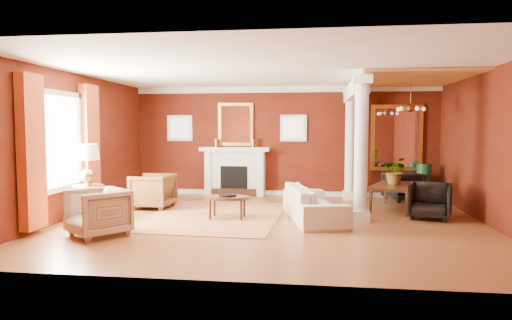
# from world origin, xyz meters

# --- Properties ---
(ground) EXTENTS (8.00, 8.00, 0.00)m
(ground) POSITION_xyz_m (0.00, 0.00, 0.00)
(ground) COLOR brown
(ground) RESTS_ON ground
(room_shell) EXTENTS (8.04, 7.04, 2.92)m
(room_shell) POSITION_xyz_m (0.00, 0.00, 2.02)
(room_shell) COLOR #52180B
(room_shell) RESTS_ON ground
(fireplace) EXTENTS (1.85, 0.42, 1.29)m
(fireplace) POSITION_xyz_m (-1.30, 3.32, 0.65)
(fireplace) COLOR white
(fireplace) RESTS_ON ground
(overmantel_mirror) EXTENTS (0.95, 0.07, 1.15)m
(overmantel_mirror) POSITION_xyz_m (-1.30, 3.45, 1.90)
(overmantel_mirror) COLOR gold
(overmantel_mirror) RESTS_ON fireplace
(flank_window_left) EXTENTS (0.70, 0.07, 0.70)m
(flank_window_left) POSITION_xyz_m (-2.85, 3.46, 1.80)
(flank_window_left) COLOR white
(flank_window_left) RESTS_ON room_shell
(flank_window_right) EXTENTS (0.70, 0.07, 0.70)m
(flank_window_right) POSITION_xyz_m (0.25, 3.46, 1.80)
(flank_window_right) COLOR white
(flank_window_right) RESTS_ON room_shell
(left_window) EXTENTS (0.21, 2.55, 2.60)m
(left_window) POSITION_xyz_m (-3.89, -0.60, 1.42)
(left_window) COLOR white
(left_window) RESTS_ON room_shell
(column_front) EXTENTS (0.36, 0.36, 2.80)m
(column_front) POSITION_xyz_m (1.70, 0.30, 1.43)
(column_front) COLOR white
(column_front) RESTS_ON ground
(column_back) EXTENTS (0.36, 0.36, 2.80)m
(column_back) POSITION_xyz_m (1.70, 3.00, 1.43)
(column_back) COLOR white
(column_back) RESTS_ON ground
(header_beam) EXTENTS (0.30, 3.20, 0.32)m
(header_beam) POSITION_xyz_m (1.70, 1.90, 2.62)
(header_beam) COLOR white
(header_beam) RESTS_ON column_front
(amber_ceiling) EXTENTS (2.30, 3.40, 0.04)m
(amber_ceiling) POSITION_xyz_m (2.85, 1.75, 2.87)
(amber_ceiling) COLOR gold
(amber_ceiling) RESTS_ON room_shell
(dining_mirror) EXTENTS (1.30, 0.07, 1.70)m
(dining_mirror) POSITION_xyz_m (2.90, 3.45, 1.55)
(dining_mirror) COLOR gold
(dining_mirror) RESTS_ON room_shell
(chandelier) EXTENTS (0.60, 0.62, 0.75)m
(chandelier) POSITION_xyz_m (2.90, 1.80, 2.25)
(chandelier) COLOR #A47733
(chandelier) RESTS_ON room_shell
(crown_trim) EXTENTS (8.00, 0.08, 0.16)m
(crown_trim) POSITION_xyz_m (0.00, 3.46, 2.82)
(crown_trim) COLOR white
(crown_trim) RESTS_ON room_shell
(base_trim) EXTENTS (8.00, 0.08, 0.12)m
(base_trim) POSITION_xyz_m (0.00, 3.46, 0.06)
(base_trim) COLOR white
(base_trim) RESTS_ON ground
(rug) EXTENTS (2.80, 3.64, 0.01)m
(rug) POSITION_xyz_m (-1.22, 0.38, 0.01)
(rug) COLOR maroon
(rug) RESTS_ON ground
(sofa) EXTENTS (1.13, 2.34, 0.88)m
(sofa) POSITION_xyz_m (0.81, 0.28, 0.44)
(sofa) COLOR #EFE1C9
(sofa) RESTS_ON ground
(armchair_leopard) EXTENTS (0.85, 0.90, 0.86)m
(armchair_leopard) POSITION_xyz_m (-2.78, 1.10, 0.43)
(armchair_leopard) COLOR black
(armchair_leopard) RESTS_ON ground
(armchair_stripe) EXTENTS (1.16, 1.16, 0.88)m
(armchair_stripe) POSITION_xyz_m (-2.76, -1.56, 0.44)
(armchair_stripe) COLOR tan
(armchair_stripe) RESTS_ON ground
(coffee_table) EXTENTS (0.88, 0.88, 0.45)m
(coffee_table) POSITION_xyz_m (-0.90, 0.18, 0.40)
(coffee_table) COLOR #311A0D
(coffee_table) RESTS_ON ground
(coffee_book) EXTENTS (0.14, 0.10, 0.22)m
(coffee_book) POSITION_xyz_m (-0.95, 0.22, 0.56)
(coffee_book) COLOR #311A0D
(coffee_book) RESTS_ON coffee_table
(side_table) EXTENTS (0.60, 0.60, 1.50)m
(side_table) POSITION_xyz_m (-3.50, -0.43, 1.01)
(side_table) COLOR #311A0D
(side_table) RESTS_ON ground
(dining_table) EXTENTS (1.09, 1.69, 0.89)m
(dining_table) POSITION_xyz_m (2.61, 1.59, 0.45)
(dining_table) COLOR #311A0D
(dining_table) RESTS_ON ground
(dining_chair_near) EXTENTS (0.95, 0.92, 0.79)m
(dining_chair_near) POSITION_xyz_m (3.09, 0.66, 0.39)
(dining_chair_near) COLOR black
(dining_chair_near) RESTS_ON ground
(dining_chair_far) EXTENTS (0.97, 0.95, 0.78)m
(dining_chair_far) POSITION_xyz_m (2.98, 2.93, 0.39)
(dining_chair_far) COLOR black
(dining_chair_far) RESTS_ON ground
(green_urn) EXTENTS (0.39, 0.39, 0.93)m
(green_urn) POSITION_xyz_m (3.50, 3.00, 0.36)
(green_urn) COLOR #133D1C
(green_urn) RESTS_ON ground
(potted_plant) EXTENTS (0.74, 0.77, 0.47)m
(potted_plant) POSITION_xyz_m (2.57, 1.60, 1.13)
(potted_plant) COLOR #26591E
(potted_plant) RESTS_ON dining_table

